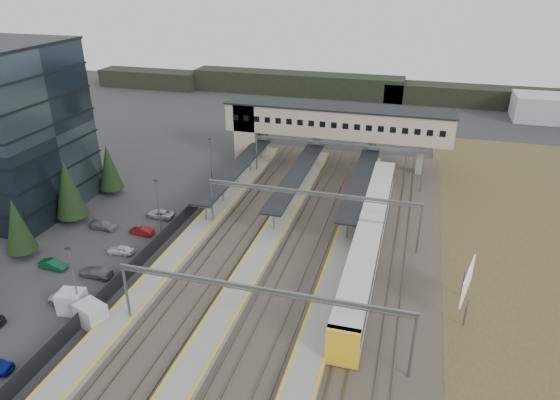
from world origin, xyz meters
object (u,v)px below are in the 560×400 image
(train, at_px, (369,236))
(relay_cabin_far, at_px, (72,302))
(billboard, at_px, (467,282))
(relay_cabin_near, at_px, (91,315))
(footbridge, at_px, (321,123))

(train, bearing_deg, relay_cabin_far, -144.25)
(relay_cabin_far, height_order, train, train)
(relay_cabin_far, height_order, billboard, billboard)
(train, xyz_separation_m, billboard, (11.13, -9.52, 1.37))
(relay_cabin_near, distance_m, billboard, 39.02)
(relay_cabin_far, relative_size, footbridge, 0.07)
(relay_cabin_near, bearing_deg, train, 40.85)
(billboard, bearing_deg, relay_cabin_far, -164.20)
(footbridge, bearing_deg, billboard, -58.70)
(relay_cabin_near, bearing_deg, footbridge, 75.35)
(relay_cabin_near, bearing_deg, billboard, 19.03)
(relay_cabin_near, distance_m, relay_cabin_far, 3.56)
(relay_cabin_far, xyz_separation_m, train, (28.98, 20.87, 1.04))
(relay_cabin_far, bearing_deg, relay_cabin_near, -22.26)
(footbridge, relative_size, train, 0.92)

